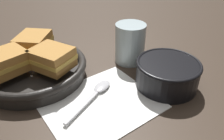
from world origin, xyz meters
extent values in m
plane|color=#382B21|center=(0.00, 0.00, 0.00)|extent=(4.00, 4.00, 0.00)
cube|color=white|center=(-0.04, -0.04, 0.00)|extent=(0.24, 0.20, 0.00)
cylinder|color=black|center=(0.12, -0.07, 0.03)|extent=(0.14, 0.14, 0.06)
cylinder|color=gold|center=(0.12, -0.07, 0.05)|extent=(0.12, 0.12, 0.01)
torus|color=black|center=(0.12, -0.07, 0.06)|extent=(0.15, 0.15, 0.01)
cube|color=#B7B7BC|center=(-0.08, -0.04, 0.01)|extent=(0.10, 0.05, 0.01)
ellipsoid|color=#B7B7BC|center=(-0.01, 0.00, 0.01)|extent=(0.06, 0.05, 0.01)
cylinder|color=black|center=(-0.13, 0.13, 0.01)|extent=(0.24, 0.24, 0.02)
torus|color=black|center=(-0.13, 0.13, 0.03)|extent=(0.25, 0.25, 0.02)
cube|color=#B27A38|center=(-0.18, 0.13, 0.05)|extent=(0.10, 0.09, 0.02)
cube|color=gold|center=(-0.18, 0.13, 0.07)|extent=(0.10, 0.09, 0.01)
cube|color=#B27A38|center=(-0.18, 0.13, 0.08)|extent=(0.10, 0.09, 0.02)
cube|color=#B27A38|center=(-0.09, 0.09, 0.05)|extent=(0.10, 0.11, 0.02)
cube|color=gold|center=(-0.09, 0.09, 0.07)|extent=(0.11, 0.11, 0.01)
cube|color=#B27A38|center=(-0.09, 0.09, 0.08)|extent=(0.10, 0.11, 0.02)
cube|color=#B27A38|center=(-0.10, 0.19, 0.05)|extent=(0.11, 0.11, 0.02)
cube|color=gold|center=(-0.10, 0.19, 0.07)|extent=(0.11, 0.12, 0.01)
cube|color=#B27A38|center=(-0.10, 0.19, 0.08)|extent=(0.11, 0.11, 0.02)
cylinder|color=silver|center=(0.12, 0.07, 0.05)|extent=(0.08, 0.08, 0.11)
camera|label=1|loc=(-0.21, -0.34, 0.31)|focal=35.00mm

